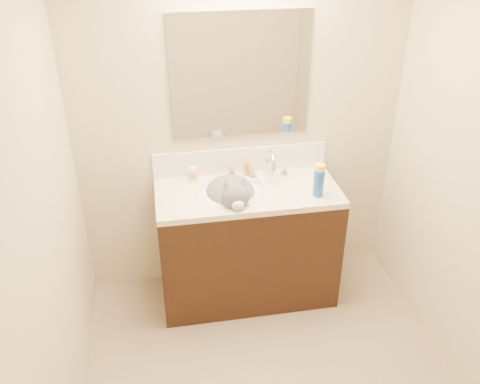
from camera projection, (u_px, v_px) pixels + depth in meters
name	position (u px, v px, depth m)	size (l,w,h in m)	color
room_shell	(292.00, 174.00, 2.17)	(2.24, 2.54, 2.52)	#C3B391
vanity_cabinet	(247.00, 246.00, 3.54)	(1.20, 0.55, 0.82)	black
counter_slab	(248.00, 193.00, 3.32)	(1.20, 0.55, 0.04)	beige
basin	(230.00, 203.00, 3.30)	(0.45, 0.36, 0.14)	white
faucet	(270.00, 167.00, 3.41)	(0.28, 0.20, 0.21)	silver
cat	(232.00, 196.00, 3.28)	(0.39, 0.47, 0.35)	#585558
backsplash	(241.00, 160.00, 3.49)	(1.20, 0.02, 0.18)	white
mirror	(241.00, 76.00, 3.19)	(0.90, 0.02, 0.80)	white
pill_bottle	(193.00, 174.00, 3.40)	(0.05, 0.05, 0.10)	white
pill_label	(193.00, 174.00, 3.40)	(0.06, 0.06, 0.04)	orange
silver_jar	(232.00, 173.00, 3.45)	(0.06, 0.06, 0.06)	#B7B7BC
amber_bottle	(247.00, 168.00, 3.47)	(0.04, 0.04, 0.10)	orange
toothbrush	(259.00, 183.00, 3.39)	(0.02, 0.15, 0.01)	white
toothbrush_head	(259.00, 182.00, 3.38)	(0.02, 0.03, 0.02)	#61A1CF
spray_can	(319.00, 183.00, 3.21)	(0.07, 0.07, 0.18)	blue
spray_cap	(320.00, 168.00, 3.15)	(0.06, 0.06, 0.04)	yellow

